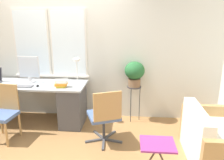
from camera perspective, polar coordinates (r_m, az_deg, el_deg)
ground_plane at (r=4.07m, az=-14.09°, el=-13.07°), size 14.00×14.00×0.00m
wall_back_with_window at (r=4.36m, az=-12.15°, el=7.86°), size 9.00×0.12×2.70m
desk at (r=4.41m, az=-20.31°, el=-5.35°), size 2.07×0.71×0.77m
monitor at (r=4.33m, az=-20.85°, el=2.69°), size 0.39×0.17×0.49m
keyboard at (r=4.15m, az=-22.21°, el=-1.50°), size 0.34×0.13×0.02m
mouse at (r=4.06m, az=-18.86°, el=-1.41°), size 0.04×0.07×0.04m
desk_lamp at (r=3.99m, az=-9.22°, el=3.97°), size 0.15×0.15×0.49m
book_stack at (r=3.91m, az=-13.10°, el=-0.87°), size 0.23×0.18×0.13m
desk_chair_wooden at (r=3.99m, az=-26.37°, el=-7.30°), size 0.45×0.46×0.90m
office_chair_swivel at (r=3.45m, az=-1.90°, el=-9.16°), size 0.61×0.61×0.91m
couch_loveseat at (r=3.46m, az=25.58°, el=-14.57°), size 0.81×1.14×0.76m
plant_stand at (r=4.19m, az=5.78°, el=-2.75°), size 0.26×0.26×0.69m
potted_plant at (r=4.08m, az=5.92°, el=2.02°), size 0.37×0.37×0.48m
folding_stool at (r=2.91m, az=11.78°, el=-16.50°), size 0.43×0.37×0.45m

